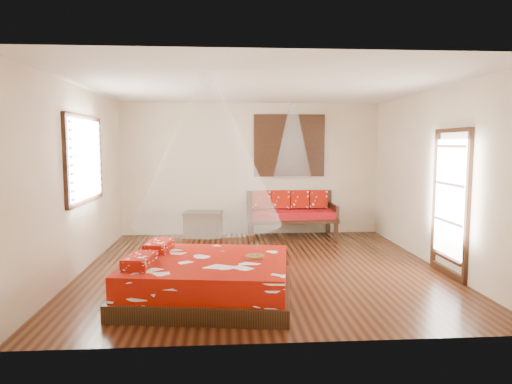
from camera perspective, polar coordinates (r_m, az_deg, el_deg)
room at (r=7.03m, az=0.70°, el=1.67°), size 5.54×5.54×2.84m
bed at (r=5.84m, az=-6.10°, el=-10.74°), size 2.27×2.11×0.63m
daybed at (r=9.58m, az=4.40°, el=-2.48°), size 1.83×0.81×0.95m
storage_chest at (r=9.59m, az=-6.62°, el=-4.01°), size 0.85×0.67×0.53m
shutter_panel at (r=9.80m, az=4.18°, el=5.81°), size 1.52×0.06×1.32m
window_left at (r=7.50m, az=-20.59°, el=3.86°), size 0.10×1.74×1.34m
glazed_door at (r=7.24m, az=23.09°, el=-1.32°), size 0.08×1.02×2.16m
wine_tray at (r=5.82m, az=-0.15°, el=-7.70°), size 0.24×0.24×0.20m
mosquito_net_main at (r=5.60m, az=-6.11°, el=5.14°), size 1.83×1.83×1.80m
mosquito_net_daybed at (r=9.34m, az=4.60°, el=6.41°), size 0.78×0.78×1.50m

